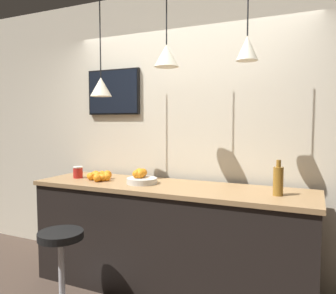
% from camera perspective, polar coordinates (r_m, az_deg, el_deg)
% --- Properties ---
extents(back_wall, '(8.00, 0.06, 2.90)m').
position_cam_1_polar(back_wall, '(3.37, 3.19, 2.56)').
color(back_wall, beige).
rests_on(back_wall, ground_plane).
extents(service_counter, '(2.58, 0.69, 0.98)m').
position_cam_1_polar(service_counter, '(3.13, 0.00, -15.48)').
color(service_counter, black).
rests_on(service_counter, ground_plane).
extents(bar_stool, '(0.44, 0.44, 0.67)m').
position_cam_1_polar(bar_stool, '(2.95, -18.09, -18.22)').
color(bar_stool, '#B7B7BC').
rests_on(bar_stool, ground_plane).
extents(fruit_bowl, '(0.29, 0.29, 0.14)m').
position_cam_1_polar(fruit_bowl, '(3.09, -4.69, -5.40)').
color(fruit_bowl, beige).
rests_on(fruit_bowl, service_counter).
extents(orange_pile, '(0.27, 0.29, 0.09)m').
position_cam_1_polar(orange_pile, '(3.34, -11.94, -4.94)').
color(orange_pile, orange).
rests_on(orange_pile, service_counter).
extents(juice_bottle, '(0.08, 0.08, 0.28)m').
position_cam_1_polar(juice_bottle, '(2.71, 18.64, -5.54)').
color(juice_bottle, olive).
rests_on(juice_bottle, service_counter).
extents(spread_jar, '(0.10, 0.10, 0.12)m').
position_cam_1_polar(spread_jar, '(3.50, -15.41, -4.26)').
color(spread_jar, red).
rests_on(spread_jar, service_counter).
extents(pendant_lamp_left, '(0.21, 0.21, 1.00)m').
position_cam_1_polar(pendant_lamp_left, '(3.29, -11.60, 10.34)').
color(pendant_lamp_left, black).
extents(pendant_lamp_middle, '(0.22, 0.22, 0.76)m').
position_cam_1_polar(pendant_lamp_middle, '(2.98, -0.26, 15.66)').
color(pendant_lamp_middle, black).
extents(pendant_lamp_right, '(0.17, 0.17, 0.76)m').
position_cam_1_polar(pendant_lamp_right, '(2.77, 13.63, 16.46)').
color(pendant_lamp_right, black).
extents(mounted_tv, '(0.65, 0.04, 0.50)m').
position_cam_1_polar(mounted_tv, '(3.73, -9.47, 9.41)').
color(mounted_tv, black).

